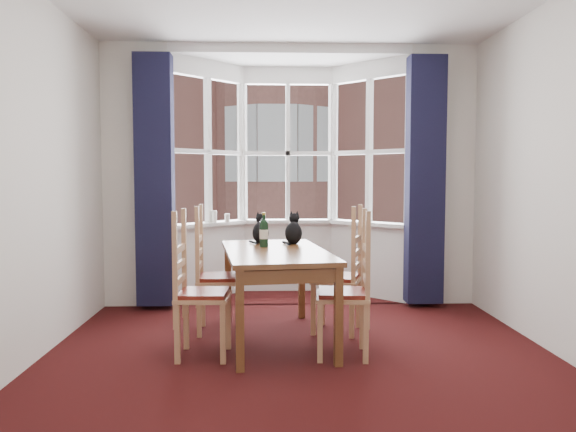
{
  "coord_description": "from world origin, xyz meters",
  "views": [
    {
      "loc": [
        -0.25,
        -3.82,
        1.39
      ],
      "look_at": [
        -0.07,
        1.05,
        1.05
      ],
      "focal_mm": 35.0,
      "sensor_mm": 36.0,
      "label": 1
    }
  ],
  "objects": [
    {
      "name": "floor",
      "position": [
        0.0,
        0.0,
        0.0
      ],
      "size": [
        4.5,
        4.5,
        0.0
      ],
      "primitive_type": "plane",
      "color": "black",
      "rests_on": "ground"
    },
    {
      "name": "wall_left",
      "position": [
        -2.0,
        0.0,
        1.4
      ],
      "size": [
        0.0,
        4.5,
        4.5
      ],
      "primitive_type": "plane",
      "rotation": [
        1.57,
        0.0,
        1.57
      ],
      "color": "silver",
      "rests_on": "floor"
    },
    {
      "name": "wall_near",
      "position": [
        0.0,
        -2.25,
        1.4
      ],
      "size": [
        4.0,
        0.0,
        4.0
      ],
      "primitive_type": "plane",
      "rotation": [
        -1.57,
        0.0,
        0.0
      ],
      "color": "silver",
      "rests_on": "floor"
    },
    {
      "name": "wall_back_pier_left",
      "position": [
        -1.65,
        2.25,
        1.4
      ],
      "size": [
        0.7,
        0.12,
        2.8
      ],
      "primitive_type": "cube",
      "color": "silver",
      "rests_on": "floor"
    },
    {
      "name": "wall_back_pier_right",
      "position": [
        1.65,
        2.25,
        1.4
      ],
      "size": [
        0.7,
        0.12,
        2.8
      ],
      "primitive_type": "cube",
      "color": "silver",
      "rests_on": "floor"
    },
    {
      "name": "bay_window",
      "position": [
        0.0,
        2.75,
        1.4
      ],
      "size": [
        2.76,
        0.94,
        2.8
      ],
      "color": "white",
      "rests_on": "floor"
    },
    {
      "name": "curtain_left",
      "position": [
        -1.42,
        2.07,
        1.35
      ],
      "size": [
        0.38,
        0.22,
        2.6
      ],
      "primitive_type": "cube",
      "color": "#171633",
      "rests_on": "floor"
    },
    {
      "name": "curtain_right",
      "position": [
        1.42,
        2.07,
        1.35
      ],
      "size": [
        0.38,
        0.22,
        2.6
      ],
      "primitive_type": "cube",
      "color": "#171633",
      "rests_on": "floor"
    },
    {
      "name": "dining_table",
      "position": [
        -0.18,
        0.87,
        0.69
      ],
      "size": [
        1.01,
        1.63,
        0.78
      ],
      "color": "brown",
      "rests_on": "floor"
    },
    {
      "name": "chair_left_near",
      "position": [
        -0.84,
        0.48,
        0.47
      ],
      "size": [
        0.42,
        0.44,
        0.92
      ],
      "color": "tan",
      "rests_on": "floor"
    },
    {
      "name": "chair_left_far",
      "position": [
        -0.77,
        1.17,
        0.47
      ],
      "size": [
        0.41,
        0.43,
        0.92
      ],
      "color": "tan",
      "rests_on": "floor"
    },
    {
      "name": "chair_right_near",
      "position": [
        0.42,
        0.44,
        0.47
      ],
      "size": [
        0.44,
        0.46,
        0.92
      ],
      "color": "tan",
      "rests_on": "floor"
    },
    {
      "name": "chair_right_far",
      "position": [
        0.46,
        1.11,
        0.47
      ],
      "size": [
        0.51,
        0.52,
        0.92
      ],
      "color": "tan",
      "rests_on": "floor"
    },
    {
      "name": "cat_left",
      "position": [
        -0.31,
        1.38,
        0.89
      ],
      "size": [
        0.16,
        0.22,
        0.3
      ],
      "color": "black",
      "rests_on": "dining_table"
    },
    {
      "name": "cat_right",
      "position": [
        -0.01,
        1.3,
        0.89
      ],
      "size": [
        0.19,
        0.24,
        0.31
      ],
      "color": "black",
      "rests_on": "dining_table"
    },
    {
      "name": "wine_bottle",
      "position": [
        -0.28,
        1.07,
        0.91
      ],
      "size": [
        0.08,
        0.08,
        0.3
      ],
      "color": "black",
      "rests_on": "dining_table"
    },
    {
      "name": "candle_tall",
      "position": [
        -0.86,
        2.6,
        0.94
      ],
      "size": [
        0.06,
        0.06,
        0.13
      ],
      "primitive_type": "cylinder",
      "color": "white",
      "rests_on": "bay_window"
    },
    {
      "name": "candle_short",
      "position": [
        -0.71,
        2.63,
        0.92
      ],
      "size": [
        0.06,
        0.06,
        0.1
      ],
      "primitive_type": "cylinder",
      "color": "white",
      "rests_on": "bay_window"
    },
    {
      "name": "street",
      "position": [
        0.0,
        32.25,
        -6.0
      ],
      "size": [
        80.0,
        80.0,
        0.0
      ],
      "primitive_type": "plane",
      "color": "#333335",
      "rests_on": "ground"
    },
    {
      "name": "tenement_building",
      "position": [
        0.0,
        14.01,
        1.6
      ],
      "size": [
        18.4,
        7.8,
        15.2
      ],
      "color": "#9A5C4F",
      "rests_on": "street"
    }
  ]
}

